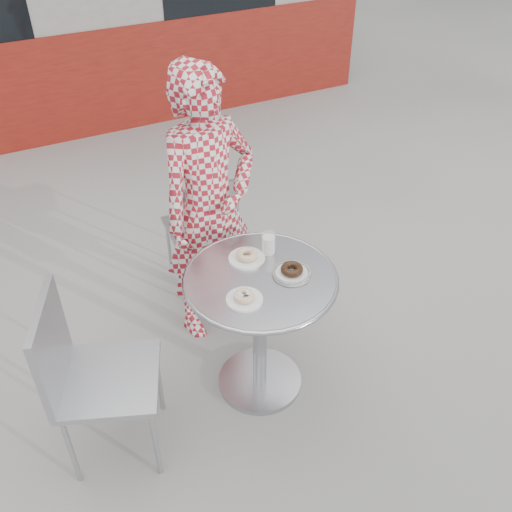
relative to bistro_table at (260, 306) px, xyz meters
name	(u,v)px	position (x,y,z in m)	size (l,w,h in m)	color
ground	(266,385)	(0.02, -0.03, -0.58)	(60.00, 60.00, 0.00)	#A8A59F
bistro_table	(260,306)	(0.00, 0.00, 0.00)	(0.77, 0.77, 0.77)	silver
chair_far	(201,250)	(0.07, 0.98, -0.32)	(0.43, 0.43, 0.84)	#9FA1A6
chair_left	(113,406)	(-0.81, -0.02, -0.29)	(0.59, 0.58, 0.95)	#9FA1A6
seated_person	(209,209)	(-0.01, 0.60, 0.24)	(0.60, 0.39, 1.64)	maroon
plate_far	(247,257)	(0.00, 0.16, 0.21)	(0.18, 0.18, 0.05)	white
plate_near	(244,298)	(-0.14, -0.11, 0.21)	(0.17, 0.17, 0.04)	white
plate_checker	(292,272)	(0.15, -0.05, 0.20)	(0.19, 0.19, 0.05)	white
milk_cup	(268,244)	(0.13, 0.16, 0.24)	(0.07, 0.07, 0.12)	white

